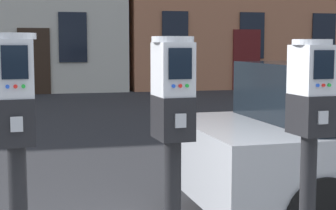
{
  "coord_description": "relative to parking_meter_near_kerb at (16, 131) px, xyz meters",
  "views": [
    {
      "loc": [
        -0.88,
        -2.94,
        1.59
      ],
      "look_at": [
        -0.19,
        -0.15,
        1.27
      ],
      "focal_mm": 58.15,
      "sensor_mm": 36.0,
      "label": 1
    }
  ],
  "objects": [
    {
      "name": "parking_meter_near_kerb",
      "position": [
        0.0,
        0.0,
        0.0
      ],
      "size": [
        0.23,
        0.26,
        1.5
      ],
      "rotation": [
        0.0,
        0.0,
        -1.5
      ],
      "color": "black",
      "rests_on": "sidewalk_slab"
    },
    {
      "name": "parking_meter_end_of_row",
      "position": [
        1.56,
        -0.0,
        -0.02
      ],
      "size": [
        0.23,
        0.26,
        1.47
      ],
      "rotation": [
        0.0,
        0.0,
        -1.5
      ],
      "color": "black",
      "rests_on": "sidewalk_slab"
    },
    {
      "name": "parking_meter_twin_adjacent",
      "position": [
        0.78,
        -0.0,
        -0.01
      ],
      "size": [
        0.23,
        0.26,
        1.49
      ],
      "rotation": [
        0.0,
        0.0,
        -1.5
      ],
      "color": "black",
      "rests_on": "sidewalk_slab"
    }
  ]
}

